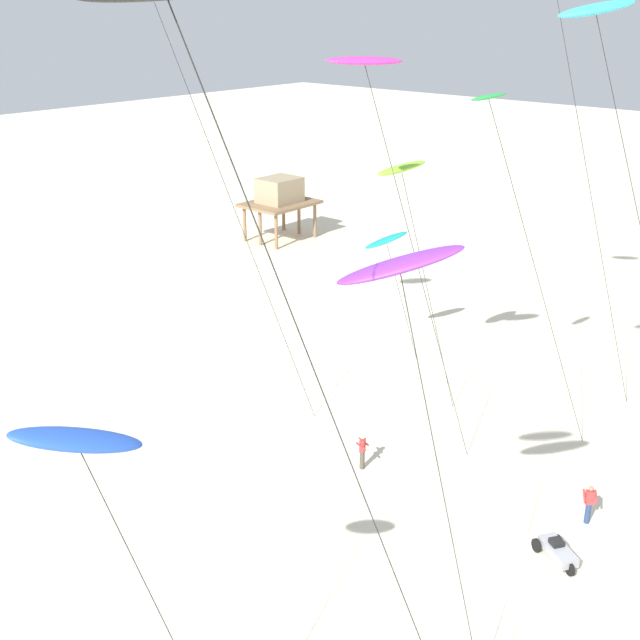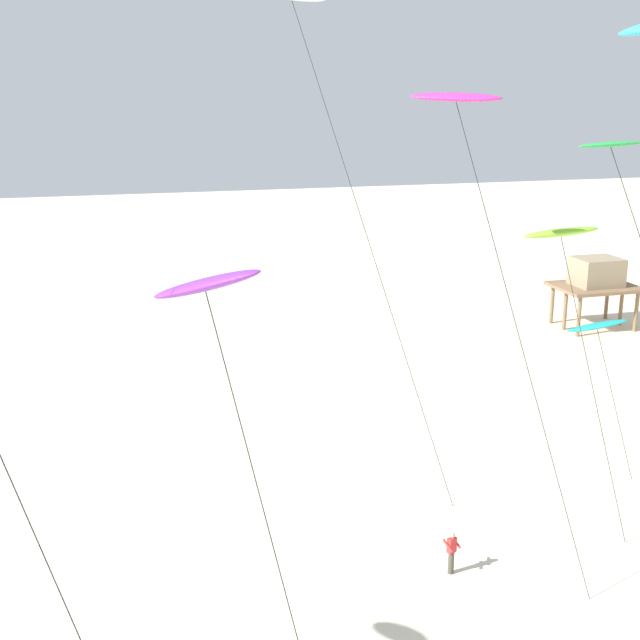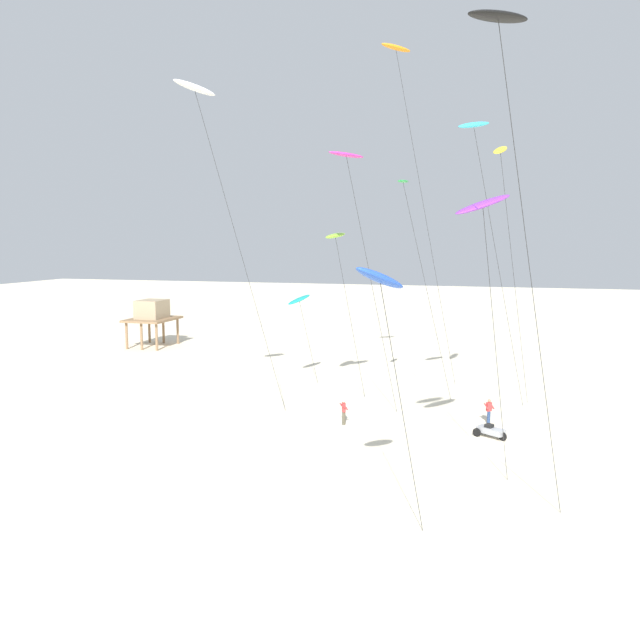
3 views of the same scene
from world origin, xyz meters
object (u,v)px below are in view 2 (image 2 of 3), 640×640
kite_green (616,161)px  stilt_house (596,277)px  kite_lime (561,234)px  kite_flyer_nearest (451,552)px  kite_teal (597,327)px  kite_purple (206,289)px  kite_magenta (457,102)px

kite_green → stilt_house: kite_green is taller
kite_lime → kite_flyer_nearest: 12.45m
kite_teal → kite_green: kite_green is taller
kite_teal → kite_purple: (-19.42, -14.70, 6.33)m
kite_magenta → kite_teal: bearing=31.8°
kite_teal → kite_magenta: 15.48m
kite_lime → kite_purple: bearing=-144.4°
kite_magenta → stilt_house: 39.92m
kite_teal → kite_magenta: size_ratio=0.44×
kite_magenta → kite_flyer_nearest: bearing=22.4°
kite_teal → kite_green: (-6.25, -9.31, 8.19)m
kite_green → kite_lime: bearing=73.8°
kite_green → kite_magenta: kite_magenta is taller
kite_flyer_nearest → stilt_house: bearing=49.3°
kite_purple → kite_green: bearing=22.3°
kite_lime → stilt_house: kite_lime is taller
kite_purple → stilt_house: kite_purple is taller
kite_flyer_nearest → kite_purple: bearing=-138.9°
kite_green → stilt_house: size_ratio=2.68×
kite_lime → kite_magenta: kite_magenta is taller
stilt_house → kite_flyer_nearest: bearing=-130.7°
stilt_house → kite_magenta: bearing=-131.2°
kite_magenta → stilt_house: (24.79, 28.35, -13.24)m
kite_purple → kite_flyer_nearest: (9.95, 8.68, -12.64)m
kite_teal → kite_green: bearing=-123.9°
kite_magenta → kite_green: bearing=-38.0°
kite_purple → kite_magenta: (9.30, 8.41, 3.55)m
kite_purple → stilt_house: bearing=47.2°
kite_green → kite_flyer_nearest: bearing=134.3°
kite_green → kite_lime: 6.13m
kite_magenta → kite_flyer_nearest: kite_magenta is taller
kite_green → kite_flyer_nearest: size_ratio=9.60×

